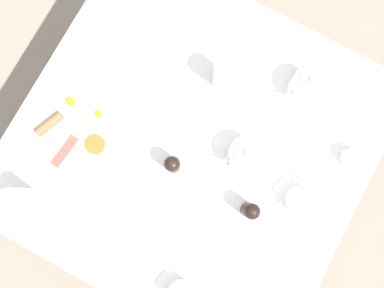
{
  "coord_description": "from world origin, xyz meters",
  "views": [
    {
      "loc": [
        -0.13,
        -0.07,
        1.94
      ],
      "look_at": [
        0.0,
        0.0,
        0.8
      ],
      "focal_mm": 35.0,
      "sensor_mm": 36.0,
      "label": 1
    }
  ],
  "objects_px": {
    "water_glass_tall": "(224,74)",
    "creamer_jug": "(353,157)",
    "salt_grinder": "(173,165)",
    "teapot_near": "(245,154)",
    "pepper_grinder": "(251,211)",
    "teapot_far": "(307,85)",
    "breakfast_plate": "(76,127)",
    "teacup_with_saucer_left": "(299,199)",
    "fork_spare": "(171,121)",
    "spoon_for_tea": "(136,188)",
    "water_glass_short": "(20,199)",
    "fork_by_plate": "(197,15)"
  },
  "relations": [
    {
      "from": "spoon_for_tea",
      "to": "teacup_with_saucer_left",
      "type": "bearing_deg",
      "value": -65.37
    },
    {
      "from": "pepper_grinder",
      "to": "teapot_near",
      "type": "bearing_deg",
      "value": 32.09
    },
    {
      "from": "creamer_jug",
      "to": "fork_by_plate",
      "type": "height_order",
      "value": "creamer_jug"
    },
    {
      "from": "teapot_far",
      "to": "creamer_jug",
      "type": "distance_m",
      "value": 0.26
    },
    {
      "from": "fork_by_plate",
      "to": "spoon_for_tea",
      "type": "xyz_separation_m",
      "value": [
        -0.59,
        -0.1,
        0.0
      ]
    },
    {
      "from": "spoon_for_tea",
      "to": "fork_spare",
      "type": "distance_m",
      "value": 0.24
    },
    {
      "from": "teapot_far",
      "to": "breakfast_plate",
      "type": "bearing_deg",
      "value": -15.42
    },
    {
      "from": "water_glass_tall",
      "to": "water_glass_short",
      "type": "xyz_separation_m",
      "value": [
        -0.62,
        0.35,
        -0.01
      ]
    },
    {
      "from": "creamer_jug",
      "to": "salt_grinder",
      "type": "relative_size",
      "value": 0.75
    },
    {
      "from": "breakfast_plate",
      "to": "water_glass_short",
      "type": "bearing_deg",
      "value": 176.35
    },
    {
      "from": "salt_grinder",
      "to": "spoon_for_tea",
      "type": "relative_size",
      "value": 0.7
    },
    {
      "from": "water_glass_tall",
      "to": "salt_grinder",
      "type": "xyz_separation_m",
      "value": [
        -0.32,
        0.0,
        -0.01
      ]
    },
    {
      "from": "fork_by_plate",
      "to": "fork_spare",
      "type": "xyz_separation_m",
      "value": [
        -0.35,
        -0.1,
        0.0
      ]
    },
    {
      "from": "water_glass_tall",
      "to": "water_glass_short",
      "type": "relative_size",
      "value": 1.13
    },
    {
      "from": "water_glass_short",
      "to": "fork_spare",
      "type": "xyz_separation_m",
      "value": [
        0.42,
        -0.27,
        -0.06
      ]
    },
    {
      "from": "creamer_jug",
      "to": "salt_grinder",
      "type": "xyz_separation_m",
      "value": [
        -0.29,
        0.47,
        0.03
      ]
    },
    {
      "from": "teapot_far",
      "to": "teapot_near",
      "type": "bearing_deg",
      "value": 22.54
    },
    {
      "from": "teapot_far",
      "to": "salt_grinder",
      "type": "bearing_deg",
      "value": 5.53
    },
    {
      "from": "pepper_grinder",
      "to": "fork_spare",
      "type": "xyz_separation_m",
      "value": [
        0.13,
        0.34,
        -0.06
      ]
    },
    {
      "from": "breakfast_plate",
      "to": "teacup_with_saucer_left",
      "type": "distance_m",
      "value": 0.73
    },
    {
      "from": "teapot_near",
      "to": "fork_spare",
      "type": "bearing_deg",
      "value": -43.79
    },
    {
      "from": "water_glass_short",
      "to": "pepper_grinder",
      "type": "relative_size",
      "value": 1.12
    },
    {
      "from": "fork_spare",
      "to": "creamer_jug",
      "type": "bearing_deg",
      "value": -73.21
    },
    {
      "from": "teapot_near",
      "to": "fork_spare",
      "type": "height_order",
      "value": "teapot_near"
    },
    {
      "from": "fork_spare",
      "to": "salt_grinder",
      "type": "bearing_deg",
      "value": -148.15
    },
    {
      "from": "teapot_near",
      "to": "water_glass_short",
      "type": "bearing_deg",
      "value": -6.43
    },
    {
      "from": "teapot_far",
      "to": "teacup_with_saucer_left",
      "type": "height_order",
      "value": "teapot_far"
    },
    {
      "from": "creamer_jug",
      "to": "pepper_grinder",
      "type": "relative_size",
      "value": 0.75
    },
    {
      "from": "breakfast_plate",
      "to": "creamer_jug",
      "type": "height_order",
      "value": "creamer_jug"
    },
    {
      "from": "teapot_far",
      "to": "salt_grinder",
      "type": "distance_m",
      "value": 0.48
    },
    {
      "from": "teapot_near",
      "to": "spoon_for_tea",
      "type": "distance_m",
      "value": 0.35
    },
    {
      "from": "teapot_far",
      "to": "fork_spare",
      "type": "bearing_deg",
      "value": -11.41
    },
    {
      "from": "creamer_jug",
      "to": "fork_spare",
      "type": "height_order",
      "value": "creamer_jug"
    },
    {
      "from": "water_glass_tall",
      "to": "fork_by_plate",
      "type": "bearing_deg",
      "value": 48.56
    },
    {
      "from": "water_glass_tall",
      "to": "breakfast_plate",
      "type": "bearing_deg",
      "value": 137.02
    },
    {
      "from": "teacup_with_saucer_left",
      "to": "fork_spare",
      "type": "height_order",
      "value": "teacup_with_saucer_left"
    },
    {
      "from": "fork_by_plate",
      "to": "water_glass_tall",
      "type": "bearing_deg",
      "value": -131.44
    },
    {
      "from": "salt_grinder",
      "to": "fork_spare",
      "type": "xyz_separation_m",
      "value": [
        0.12,
        0.08,
        -0.06
      ]
    },
    {
      "from": "teapot_near",
      "to": "pepper_grinder",
      "type": "distance_m",
      "value": 0.17
    },
    {
      "from": "water_glass_short",
      "to": "fork_spare",
      "type": "height_order",
      "value": "water_glass_short"
    },
    {
      "from": "teapot_near",
      "to": "salt_grinder",
      "type": "bearing_deg",
      "value": -9.51
    },
    {
      "from": "water_glass_tall",
      "to": "creamer_jug",
      "type": "bearing_deg",
      "value": -93.6
    },
    {
      "from": "salt_grinder",
      "to": "fork_spare",
      "type": "bearing_deg",
      "value": 31.85
    },
    {
      "from": "fork_by_plate",
      "to": "teapot_near",
      "type": "bearing_deg",
      "value": -134.13
    },
    {
      "from": "teapot_far",
      "to": "teacup_with_saucer_left",
      "type": "bearing_deg",
      "value": 59.57
    },
    {
      "from": "teapot_far",
      "to": "water_glass_short",
      "type": "relative_size",
      "value": 1.25
    },
    {
      "from": "water_glass_tall",
      "to": "water_glass_short",
      "type": "distance_m",
      "value": 0.71
    },
    {
      "from": "fork_by_plate",
      "to": "spoon_for_tea",
      "type": "relative_size",
      "value": 1.03
    },
    {
      "from": "pepper_grinder",
      "to": "water_glass_tall",
      "type": "bearing_deg",
      "value": 38.89
    },
    {
      "from": "teapot_near",
      "to": "water_glass_tall",
      "type": "height_order",
      "value": "water_glass_tall"
    }
  ]
}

